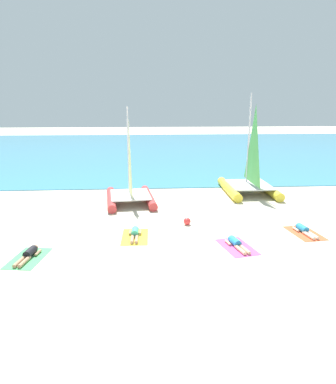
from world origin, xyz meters
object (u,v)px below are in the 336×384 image
(sunbather_leftmost, at_px, (29,254))
(sunbather_center_right, at_px, (236,243))
(sunbather_rightmost, at_px, (304,230))
(towel_center_right, at_px, (237,247))
(sailboat_yellow, at_px, (249,179))
(sunbather_center_left, at_px, (135,233))
(towel_leftmost, at_px, (28,258))
(towel_center_left, at_px, (135,237))
(beach_ball, at_px, (187,221))
(sailboat_red, at_px, (130,189))
(towel_rightmost, at_px, (305,233))

(sunbather_leftmost, xyz_separation_m, sunbather_center_right, (7.88, 0.54, 0.00))
(sunbather_leftmost, distance_m, sunbather_rightmost, 11.36)
(sunbather_leftmost, relative_size, towel_center_right, 0.82)
(sailboat_yellow, distance_m, sunbather_leftmost, 13.92)
(sailboat_yellow, xyz_separation_m, sunbather_center_left, (-6.92, -6.92, -0.78))
(towel_leftmost, distance_m, sunbather_center_left, 4.31)
(sunbather_center_right, relative_size, sunbather_rightmost, 0.99)
(towel_center_left, bearing_deg, sunbather_rightmost, 0.23)
(towel_center_left, bearing_deg, sunbather_leftmost, -154.79)
(sunbather_leftmost, height_order, towel_center_left, sunbather_leftmost)
(sunbather_center_left, bearing_deg, sunbather_rightmost, 0.66)
(sunbather_center_left, xyz_separation_m, beach_ball, (2.39, 1.32, 0.04))
(sunbather_center_left, bearing_deg, sunbather_center_right, -17.37)
(sailboat_red, height_order, sailboat_yellow, sailboat_yellow)
(towel_leftmost, xyz_separation_m, towel_center_right, (7.90, 0.54, 0.00))
(sunbather_rightmost, height_order, beach_ball, beach_ball)
(sailboat_yellow, relative_size, towel_rightmost, 3.21)
(towel_rightmost, bearing_deg, sunbather_center_right, -159.79)
(towel_center_left, bearing_deg, sunbather_center_right, -17.45)
(sailboat_red, height_order, sunbather_center_left, sailboat_red)
(sailboat_yellow, xyz_separation_m, sunbather_rightmost, (0.45, -6.95, -0.78))
(sunbather_center_left, relative_size, towel_rightmost, 0.82)
(sunbather_leftmost, height_order, towel_rightmost, sunbather_leftmost)
(towel_center_right, relative_size, beach_ball, 5.64)
(sailboat_red, xyz_separation_m, sunbather_center_left, (0.41, -5.20, -0.66))
(sailboat_yellow, relative_size, towel_leftmost, 3.21)
(sailboat_yellow, height_order, towel_center_left, sailboat_yellow)
(towel_center_left, height_order, sunbather_rightmost, sunbather_rightmost)
(towel_center_right, xyz_separation_m, towel_rightmost, (3.33, 1.30, 0.00))
(sunbather_center_left, bearing_deg, sailboat_yellow, 45.92)
(beach_ball, bearing_deg, sunbather_center_left, -151.08)
(towel_center_left, relative_size, sunbather_rightmost, 1.21)
(sunbather_rightmost, bearing_deg, towel_rightmost, -90.00)
(sailboat_yellow, distance_m, towel_center_right, 8.85)
(sailboat_red, xyz_separation_m, sunbather_center_right, (4.44, -6.53, -0.66))
(towel_rightmost, relative_size, beach_ball, 5.64)
(towel_center_left, height_order, sunbather_center_left, sunbather_center_left)
(sailboat_red, height_order, sunbather_center_right, sailboat_red)
(towel_leftmost, relative_size, towel_rightmost, 1.00)
(sailboat_red, height_order, towel_leftmost, sailboat_red)
(towel_leftmost, height_order, towel_rightmost, same)
(towel_center_right, bearing_deg, towel_rightmost, 21.27)
(towel_center_left, relative_size, beach_ball, 5.64)
(sailboat_yellow, relative_size, towel_center_left, 3.21)
(sailboat_yellow, xyz_separation_m, towel_center_left, (-6.92, -6.98, -0.90))
(towel_center_left, distance_m, sunbather_center_right, 4.23)
(sailboat_red, distance_m, sunbather_rightmost, 9.40)
(towel_center_right, bearing_deg, sunbather_center_left, 160.93)
(sailboat_yellow, distance_m, sunbather_center_right, 8.78)
(towel_center_left, xyz_separation_m, beach_ball, (2.39, 1.39, 0.16))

